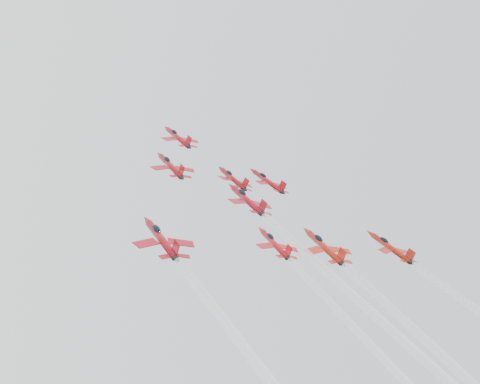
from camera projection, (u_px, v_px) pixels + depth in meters
jet_lead at (178, 137)px, 158.94m from camera, size 9.94×12.34×9.10m
jet_row2_left at (170, 165)px, 136.46m from camera, size 9.82×12.19×8.99m
jet_row2_center at (232, 178)px, 144.19m from camera, size 9.13×11.33×8.36m
jet_row2_right at (267, 181)px, 152.44m from camera, size 9.42×11.69×8.62m
jet_center at (425, 360)px, 95.92m from camera, size 10.54×94.13×67.77m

